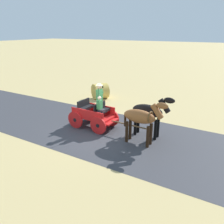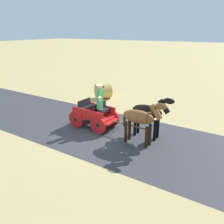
{
  "view_description": "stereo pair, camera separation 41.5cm",
  "coord_description": "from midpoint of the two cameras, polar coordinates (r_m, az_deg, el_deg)",
  "views": [
    {
      "loc": [
        9.54,
        6.56,
        5.18
      ],
      "look_at": [
        -0.28,
        0.79,
        1.1
      ],
      "focal_mm": 36.97,
      "sensor_mm": 36.0,
      "label": 1
    },
    {
      "loc": [
        9.33,
        6.91,
        5.18
      ],
      "look_at": [
        -0.28,
        0.79,
        1.1
      ],
      "focal_mm": 36.97,
      "sensor_mm": 36.0,
      "label": 2
    }
  ],
  "objects": [
    {
      "name": "ground_plane",
      "position": [
        12.7,
        -4.66,
        -4.44
      ],
      "size": [
        200.0,
        200.0,
        0.0
      ],
      "primitive_type": "plane",
      "color": "tan"
    },
    {
      "name": "road_surface",
      "position": [
        12.7,
        -4.66,
        -4.43
      ],
      "size": [
        5.73,
        160.0,
        0.01
      ],
      "primitive_type": "cube",
      "color": "#38383D",
      "rests_on": "ground"
    },
    {
      "name": "horse_off_side",
      "position": [
        10.75,
        6.21,
        -1.44
      ],
      "size": [
        0.58,
        2.13,
        2.21
      ],
      "color": "brown",
      "rests_on": "ground"
    },
    {
      "name": "horse_near_side",
      "position": [
        11.55,
        8.22,
        -0.02
      ],
      "size": [
        0.57,
        2.13,
        2.21
      ],
      "color": "black",
      "rests_on": "ground"
    },
    {
      "name": "horse_drawn_carriage",
      "position": [
        12.78,
        -5.25,
        -0.35
      ],
      "size": [
        1.46,
        4.51,
        2.5
      ],
      "color": "red",
      "rests_on": "ground"
    },
    {
      "name": "hay_bale",
      "position": [
        18.3,
        -3.57,
        5.17
      ],
      "size": [
        1.58,
        1.61,
        1.2
      ],
      "primitive_type": "cylinder",
      "rotation": [
        0.0,
        1.57,
        2.56
      ],
      "color": "gold",
      "rests_on": "ground"
    }
  ]
}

